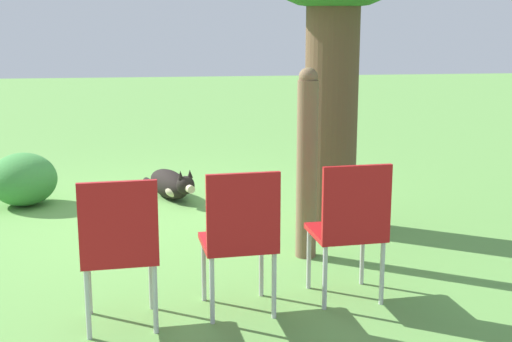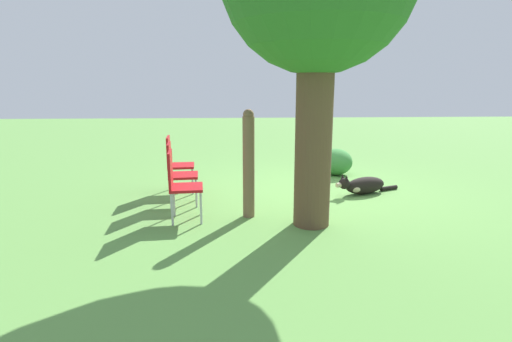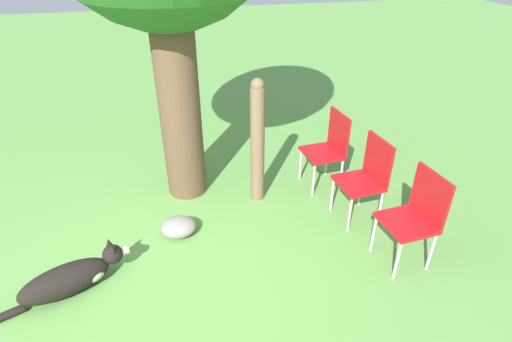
% 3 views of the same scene
% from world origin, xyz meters
% --- Properties ---
extents(ground_plane, '(30.00, 30.00, 0.00)m').
position_xyz_m(ground_plane, '(0.00, 0.00, 0.00)').
color(ground_plane, '#609947').
extents(dog, '(1.18, 0.56, 0.36)m').
position_xyz_m(dog, '(-0.81, -0.17, 0.14)').
color(dog, black).
rests_on(dog, ground_plane).
extents(fence_post, '(0.16, 0.16, 1.44)m').
position_xyz_m(fence_post, '(1.08, 0.85, 0.73)').
color(fence_post, brown).
rests_on(fence_post, ground_plane).
extents(red_chair_0, '(0.46, 0.47, 0.92)m').
position_xyz_m(red_chair_0, '(2.23, -0.47, 0.53)').
color(red_chair_0, '#B21419').
rests_on(red_chair_0, ground_plane).
extents(red_chair_1, '(0.46, 0.47, 0.92)m').
position_xyz_m(red_chair_1, '(2.11, 0.24, 0.53)').
color(red_chair_1, '#B21419').
rests_on(red_chair_1, ground_plane).
extents(red_chair_2, '(0.46, 0.47, 0.92)m').
position_xyz_m(red_chair_2, '(1.98, 0.95, 0.53)').
color(red_chair_2, '#B21419').
rests_on(red_chair_2, ground_plane).
extents(garden_rock, '(0.36, 0.31, 0.19)m').
position_xyz_m(garden_rock, '(0.14, 0.38, 0.09)').
color(garden_rock, gray).
rests_on(garden_rock, ground_plane).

